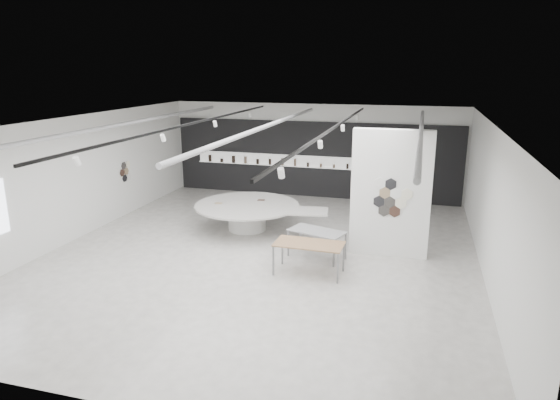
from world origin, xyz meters
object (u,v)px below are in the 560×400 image
(sample_table_wood, at_px, (309,245))
(kitchen_counter, at_px, (384,192))
(sample_table_stone, at_px, (317,233))
(partition_column, at_px, (391,194))
(display_island, at_px, (249,213))

(sample_table_wood, distance_m, kitchen_counter, 7.61)
(sample_table_wood, xyz_separation_m, sample_table_stone, (-0.03, 1.16, -0.04))
(partition_column, relative_size, kitchen_counter, 2.03)
(display_island, relative_size, sample_table_wood, 2.64)
(partition_column, distance_m, sample_table_wood, 2.92)
(display_island, relative_size, sample_table_stone, 2.77)
(sample_table_wood, height_order, kitchen_counter, kitchen_counter)
(partition_column, relative_size, sample_table_stone, 2.10)
(display_island, relative_size, kitchen_counter, 2.68)
(sample_table_wood, height_order, sample_table_stone, sample_table_wood)
(sample_table_stone, distance_m, kitchen_counter, 6.48)
(sample_table_stone, bearing_deg, display_island, 145.35)
(partition_column, xyz_separation_m, sample_table_stone, (-1.91, -0.82, -1.07))
(sample_table_stone, bearing_deg, partition_column, 23.15)
(partition_column, bearing_deg, sample_table_stone, -156.85)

